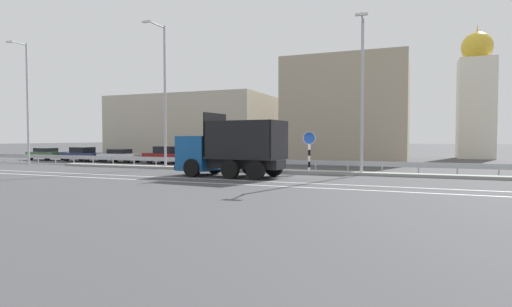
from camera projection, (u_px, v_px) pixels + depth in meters
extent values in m
plane|color=#424244|center=(288.00, 175.00, 24.09)|extent=(320.00, 320.00, 0.00)
cube|color=silver|center=(217.00, 179.00, 21.49)|extent=(69.91, 0.16, 0.01)
cube|color=silver|center=(202.00, 183.00, 19.93)|extent=(69.91, 0.16, 0.01)
cube|color=gray|center=(296.00, 171.00, 25.72)|extent=(38.45, 1.10, 0.18)
cube|color=#9EA0A5|center=(300.00, 162.00, 26.73)|extent=(69.91, 0.04, 0.32)
cylinder|color=#ADADB2|center=(5.00, 159.00, 37.16)|extent=(0.09, 0.09, 0.62)
cylinder|color=#ADADB2|center=(21.00, 159.00, 36.39)|extent=(0.09, 0.09, 0.62)
cylinder|color=#ADADB2|center=(38.00, 160.00, 35.62)|extent=(0.09, 0.09, 0.62)
cylinder|color=#ADADB2|center=(56.00, 160.00, 34.84)|extent=(0.09, 0.09, 0.62)
cylinder|color=#ADADB2|center=(74.00, 161.00, 34.07)|extent=(0.09, 0.09, 0.62)
cylinder|color=#ADADB2|center=(93.00, 161.00, 33.30)|extent=(0.09, 0.09, 0.62)
cylinder|color=#ADADB2|center=(113.00, 162.00, 32.53)|extent=(0.09, 0.09, 0.62)
cylinder|color=#ADADB2|center=(134.00, 162.00, 31.76)|extent=(0.09, 0.09, 0.62)
cylinder|color=#ADADB2|center=(156.00, 163.00, 30.98)|extent=(0.09, 0.09, 0.62)
cylinder|color=#ADADB2|center=(179.00, 164.00, 30.21)|extent=(0.09, 0.09, 0.62)
cylinder|color=#ADADB2|center=(204.00, 164.00, 29.44)|extent=(0.09, 0.09, 0.62)
cylinder|color=#ADADB2|center=(229.00, 165.00, 28.67)|extent=(0.09, 0.09, 0.62)
cylinder|color=#ADADB2|center=(257.00, 166.00, 27.90)|extent=(0.09, 0.09, 0.62)
cylinder|color=#ADADB2|center=(285.00, 166.00, 27.12)|extent=(0.09, 0.09, 0.62)
cylinder|color=#ADADB2|center=(316.00, 167.00, 26.35)|extent=(0.09, 0.09, 0.62)
cylinder|color=#ADADB2|center=(348.00, 168.00, 25.58)|extent=(0.09, 0.09, 0.62)
cylinder|color=#ADADB2|center=(382.00, 169.00, 24.81)|extent=(0.09, 0.09, 0.62)
cylinder|color=#ADADB2|center=(419.00, 170.00, 24.04)|extent=(0.09, 0.09, 0.62)
cylinder|color=#ADADB2|center=(457.00, 171.00, 23.26)|extent=(0.09, 0.09, 0.62)
cylinder|color=#ADADB2|center=(499.00, 172.00, 22.49)|extent=(0.09, 0.09, 0.62)
cube|color=#144C8C|center=(200.00, 153.00, 24.10)|extent=(2.10, 2.61, 2.04)
cube|color=black|center=(187.00, 147.00, 24.52)|extent=(0.22, 2.10, 0.78)
cube|color=black|center=(187.00, 167.00, 24.58)|extent=(0.32, 2.40, 0.24)
cube|color=black|center=(246.00, 164.00, 22.71)|extent=(4.51, 1.74, 0.53)
cube|color=black|center=(246.00, 158.00, 22.70)|extent=(4.42, 2.72, 0.12)
cube|color=black|center=(236.00, 139.00, 21.65)|extent=(4.22, 0.48, 2.03)
cube|color=black|center=(255.00, 139.00, 23.66)|extent=(4.22, 0.48, 2.03)
cube|color=black|center=(215.00, 135.00, 23.58)|extent=(0.31, 2.35, 2.54)
cube|color=black|center=(279.00, 139.00, 21.73)|extent=(0.31, 2.35, 2.03)
cylinder|color=black|center=(192.00, 168.00, 22.94)|extent=(1.06, 0.41, 1.04)
cylinder|color=black|center=(215.00, 165.00, 25.08)|extent=(1.06, 0.41, 1.04)
cylinder|color=black|center=(230.00, 169.00, 21.80)|extent=(1.06, 0.41, 1.04)
cylinder|color=black|center=(250.00, 167.00, 23.94)|extent=(1.06, 0.41, 1.04)
cylinder|color=black|center=(255.00, 170.00, 21.10)|extent=(1.06, 0.41, 1.04)
cylinder|color=black|center=(274.00, 168.00, 23.24)|extent=(1.06, 0.41, 1.04)
cylinder|color=white|center=(309.00, 170.00, 25.39)|extent=(0.16, 0.16, 0.37)
cylinder|color=black|center=(309.00, 164.00, 25.38)|extent=(0.16, 0.16, 0.37)
cylinder|color=white|center=(309.00, 159.00, 25.36)|extent=(0.16, 0.16, 0.37)
cylinder|color=black|center=(309.00, 153.00, 25.35)|extent=(0.16, 0.16, 0.37)
cylinder|color=white|center=(309.00, 147.00, 25.33)|extent=(0.16, 0.16, 0.37)
cylinder|color=#1E4CB2|center=(309.00, 138.00, 25.31)|extent=(0.74, 0.03, 0.74)
cylinder|color=white|center=(309.00, 138.00, 25.31)|extent=(0.80, 0.02, 0.80)
cylinder|color=#ADADB2|center=(28.00, 104.00, 34.22)|extent=(0.18, 0.18, 10.34)
cylinder|color=#ADADB2|center=(18.00, 43.00, 33.27)|extent=(0.24, 1.60, 0.10)
cube|color=silver|center=(10.00, 42.00, 32.50)|extent=(0.71, 0.26, 0.12)
cylinder|color=#ADADB2|center=(165.00, 98.00, 29.04)|extent=(0.18, 0.18, 10.37)
cylinder|color=#ADADB2|center=(156.00, 24.00, 27.93)|extent=(0.14, 2.00, 0.10)
cube|color=silver|center=(147.00, 22.00, 27.01)|extent=(0.70, 0.21, 0.12)
cylinder|color=#ADADB2|center=(362.00, 98.00, 23.97)|extent=(0.18, 0.18, 9.35)
cylinder|color=#ADADB2|center=(362.00, 17.00, 22.98)|extent=(0.23, 1.71, 0.10)
cube|color=silver|center=(362.00, 14.00, 22.17)|extent=(0.71, 0.25, 0.12)
cube|color=#335B33|center=(47.00, 154.00, 41.02)|extent=(4.17, 2.14, 0.55)
cube|color=black|center=(46.00, 150.00, 41.05)|extent=(1.81, 1.75, 0.40)
cylinder|color=black|center=(63.00, 157.00, 41.27)|extent=(0.61, 0.24, 0.60)
cylinder|color=black|center=(47.00, 158.00, 39.69)|extent=(0.61, 0.24, 0.60)
cylinder|color=black|center=(46.00, 157.00, 42.36)|extent=(0.61, 0.24, 0.60)
cylinder|color=black|center=(31.00, 157.00, 40.78)|extent=(0.61, 0.24, 0.60)
cube|color=navy|center=(84.00, 155.00, 38.84)|extent=(4.01, 2.02, 0.53)
cube|color=black|center=(82.00, 150.00, 38.86)|extent=(1.70, 1.74, 0.55)
cylinder|color=black|center=(100.00, 158.00, 39.29)|extent=(0.60, 0.21, 0.60)
cylinder|color=black|center=(86.00, 159.00, 37.56)|extent=(0.60, 0.21, 0.60)
cylinder|color=black|center=(81.00, 158.00, 40.15)|extent=(0.60, 0.21, 0.60)
cylinder|color=black|center=(66.00, 158.00, 38.42)|extent=(0.60, 0.21, 0.60)
cube|color=silver|center=(121.00, 156.00, 36.95)|extent=(4.08, 2.12, 0.52)
cube|color=black|center=(120.00, 151.00, 36.97)|extent=(1.78, 1.72, 0.41)
cylinder|color=black|center=(138.00, 159.00, 37.43)|extent=(0.61, 0.25, 0.60)
cylinder|color=black|center=(127.00, 160.00, 35.78)|extent=(0.61, 0.25, 0.60)
cylinder|color=black|center=(115.00, 159.00, 38.15)|extent=(0.61, 0.25, 0.60)
cylinder|color=black|center=(104.00, 159.00, 36.50)|extent=(0.61, 0.25, 0.60)
cube|color=maroon|center=(168.00, 157.00, 35.15)|extent=(4.45, 2.20, 0.62)
cube|color=black|center=(167.00, 150.00, 35.18)|extent=(1.93, 1.81, 0.60)
cylinder|color=black|center=(187.00, 160.00, 35.41)|extent=(0.61, 0.24, 0.60)
cylinder|color=black|center=(175.00, 161.00, 33.76)|extent=(0.61, 0.24, 0.60)
cylinder|color=black|center=(163.00, 159.00, 36.56)|extent=(0.61, 0.24, 0.60)
cylinder|color=black|center=(149.00, 160.00, 34.91)|extent=(0.61, 0.24, 0.60)
cube|color=#B7AD99|center=(195.00, 128.00, 44.91)|extent=(17.10, 10.17, 6.83)
cube|color=tan|center=(352.00, 113.00, 40.08)|extent=(10.76, 14.41, 9.46)
cube|color=silver|center=(476.00, 109.00, 43.86)|extent=(3.60, 3.60, 10.93)
sphere|color=gold|center=(477.00, 47.00, 43.61)|extent=(3.24, 3.24, 3.24)
cone|color=gold|center=(477.00, 30.00, 43.54)|extent=(0.30, 0.30, 1.20)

